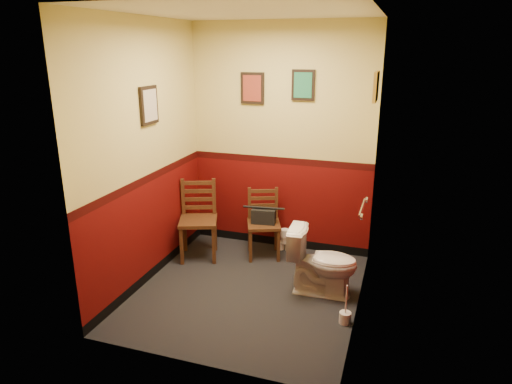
# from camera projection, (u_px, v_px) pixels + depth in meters

# --- Properties ---
(floor) EXTENTS (2.20, 2.40, 0.00)m
(floor) POSITION_uv_depth(u_px,v_px,m) (248.00, 291.00, 4.71)
(floor) COLOR black
(floor) RESTS_ON ground
(ceiling) EXTENTS (2.20, 2.40, 0.00)m
(ceiling) POSITION_uv_depth(u_px,v_px,m) (247.00, 11.00, 3.89)
(ceiling) COLOR silver
(ceiling) RESTS_ON ground
(wall_back) EXTENTS (2.20, 0.00, 2.70)m
(wall_back) POSITION_uv_depth(u_px,v_px,m) (281.00, 141.00, 5.39)
(wall_back) COLOR #500807
(wall_back) RESTS_ON ground
(wall_front) EXTENTS (2.20, 0.00, 2.70)m
(wall_front) POSITION_uv_depth(u_px,v_px,m) (192.00, 204.00, 3.22)
(wall_front) COLOR #500807
(wall_front) RESTS_ON ground
(wall_left) EXTENTS (0.00, 2.40, 2.70)m
(wall_left) POSITION_uv_depth(u_px,v_px,m) (146.00, 156.00, 4.63)
(wall_left) COLOR #500807
(wall_left) RESTS_ON ground
(wall_right) EXTENTS (0.00, 2.40, 2.70)m
(wall_right) POSITION_uv_depth(u_px,v_px,m) (367.00, 174.00, 3.98)
(wall_right) COLOR #500807
(wall_right) RESTS_ON ground
(grab_bar) EXTENTS (0.05, 0.56, 0.06)m
(grab_bar) POSITION_uv_depth(u_px,v_px,m) (363.00, 208.00, 4.33)
(grab_bar) COLOR silver
(grab_bar) RESTS_ON wall_right
(framed_print_back_a) EXTENTS (0.28, 0.04, 0.36)m
(framed_print_back_a) POSITION_uv_depth(u_px,v_px,m) (252.00, 88.00, 5.29)
(framed_print_back_a) COLOR black
(framed_print_back_a) RESTS_ON wall_back
(framed_print_back_b) EXTENTS (0.26, 0.04, 0.34)m
(framed_print_back_b) POSITION_uv_depth(u_px,v_px,m) (303.00, 85.00, 5.10)
(framed_print_back_b) COLOR black
(framed_print_back_b) RESTS_ON wall_back
(framed_print_left) EXTENTS (0.04, 0.30, 0.38)m
(framed_print_left) POSITION_uv_depth(u_px,v_px,m) (149.00, 105.00, 4.56)
(framed_print_left) COLOR black
(framed_print_left) RESTS_ON wall_left
(framed_print_right) EXTENTS (0.04, 0.34, 0.28)m
(framed_print_right) POSITION_uv_depth(u_px,v_px,m) (376.00, 87.00, 4.31)
(framed_print_right) COLOR olive
(framed_print_right) RESTS_ON wall_right
(toilet) EXTENTS (0.71, 0.41, 0.69)m
(toilet) POSITION_uv_depth(u_px,v_px,m) (323.00, 262.00, 4.58)
(toilet) COLOR white
(toilet) RESTS_ON floor
(toilet_brush) EXTENTS (0.11, 0.11, 0.38)m
(toilet_brush) POSITION_uv_depth(u_px,v_px,m) (345.00, 317.00, 4.15)
(toilet_brush) COLOR silver
(toilet_brush) RESTS_ON floor
(chair_left) EXTENTS (0.55, 0.55, 0.92)m
(chair_left) POSITION_uv_depth(u_px,v_px,m) (198.00, 220.00, 5.38)
(chair_left) COLOR #4B2A16
(chair_left) RESTS_ON floor
(chair_right) EXTENTS (0.49, 0.49, 0.81)m
(chair_right) POSITION_uv_depth(u_px,v_px,m) (263.00, 223.00, 5.42)
(chair_right) COLOR #4B2A16
(chair_right) RESTS_ON floor
(handbag) EXTENTS (0.29, 0.17, 0.20)m
(handbag) POSITION_uv_depth(u_px,v_px,m) (264.00, 216.00, 5.35)
(handbag) COLOR black
(handbag) RESTS_ON chair_right
(tp_stack) EXTENTS (0.21, 0.13, 0.28)m
(tp_stack) POSITION_uv_depth(u_px,v_px,m) (285.00, 241.00, 5.64)
(tp_stack) COLOR silver
(tp_stack) RESTS_ON floor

